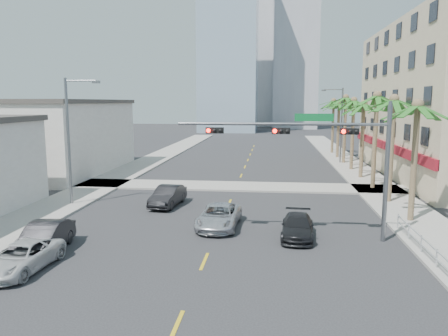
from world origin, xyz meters
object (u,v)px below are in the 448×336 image
car_parked_far (21,257)px  car_lane_center (219,216)px  traffic_signal_mast (325,146)px  car_lane_right (297,227)px  car_parked_mid (44,238)px  car_lane_left (168,196)px

car_parked_far → car_lane_center: size_ratio=0.92×
traffic_signal_mast → car_lane_right: (-1.28, 0.22, -4.45)m
traffic_signal_mast → car_parked_far: (-13.58, -5.94, -4.45)m
car_parked_mid → car_lane_center: (7.99, 5.33, -0.07)m
car_parked_far → car_lane_right: size_ratio=1.05×
traffic_signal_mast → car_parked_far: 15.48m
traffic_signal_mast → car_lane_left: size_ratio=2.56×
car_parked_mid → car_lane_center: bearing=28.2°
traffic_signal_mast → car_lane_left: 12.83m
car_lane_left → car_lane_center: car_lane_left is taller
car_parked_mid → car_lane_center: size_ratio=0.93×
traffic_signal_mast → car_parked_far: traffic_signal_mast is taller
car_parked_mid → car_lane_right: size_ratio=1.07×
traffic_signal_mast → car_lane_right: 4.64m
traffic_signal_mast → car_lane_center: bearing=163.8°
car_parked_far → car_lane_left: 13.07m
car_lane_center → car_parked_mid: bearing=-143.3°
car_parked_mid → car_lane_right: 13.08m
car_parked_far → car_lane_right: 13.76m
car_lane_left → car_lane_right: 10.89m
car_lane_left → car_lane_center: (4.29, -4.96, -0.04)m
traffic_signal_mast → car_parked_mid: traffic_signal_mast is taller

